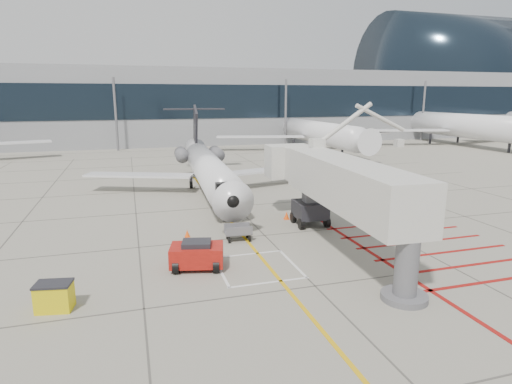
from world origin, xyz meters
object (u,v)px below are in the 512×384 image
object	(u,v)px
jet_bridge	(347,193)
pushback_tug	(197,254)
spill_bin	(54,296)
regional_jet	(211,156)

from	to	relation	value
jet_bridge	pushback_tug	bearing A→B (deg)	-178.06
pushback_tug	spill_bin	bearing A→B (deg)	-143.74
spill_bin	jet_bridge	bearing A→B (deg)	20.24
regional_jet	spill_bin	xyz separation A→B (m)	(-10.23, -17.92, -3.26)
regional_jet	pushback_tug	world-z (taller)	regional_jet
regional_jet	spill_bin	size ratio (longest dim) A/B	20.61
regional_jet	pushback_tug	distance (m)	15.87
regional_jet	spill_bin	bearing A→B (deg)	-116.40
jet_bridge	pushback_tug	world-z (taller)	jet_bridge
regional_jet	spill_bin	distance (m)	20.89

